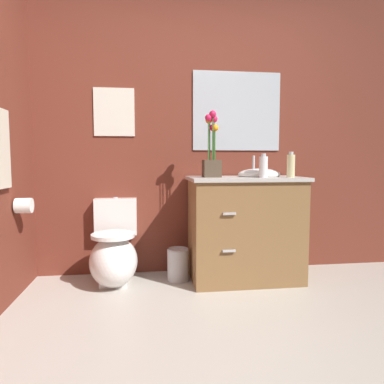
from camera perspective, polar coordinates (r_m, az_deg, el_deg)
ground_plane at (r=1.82m, az=8.40°, el=-28.24°), size 9.18×9.18×0.00m
wall_back at (r=3.20m, az=3.82°, el=9.52°), size 4.29×0.05×2.50m
toilet at (r=2.94m, az=-12.68°, el=-9.98°), size 0.38×0.59×0.69m
vanity_cabinet at (r=2.97m, az=8.69°, el=-5.71°), size 0.94×0.56×1.05m
flower_vase at (r=2.82m, az=3.24°, el=6.34°), size 0.14×0.14×0.53m
soap_bottle at (r=2.81m, az=11.64°, el=4.11°), size 0.07×0.07×0.19m
lotion_bottle at (r=2.92m, az=15.93°, el=4.20°), size 0.06×0.06×0.21m
trash_bin at (r=2.98m, az=-2.31°, el=-11.78°), size 0.18×0.18×0.27m
wall_poster at (r=3.14m, az=-12.66°, el=12.69°), size 0.35×0.01×0.41m
wall_mirror at (r=3.24m, az=7.38°, el=13.00°), size 0.80×0.01×0.70m
toilet_paper_roll at (r=2.79m, az=-25.89°, el=-2.01°), size 0.11×0.11×0.11m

